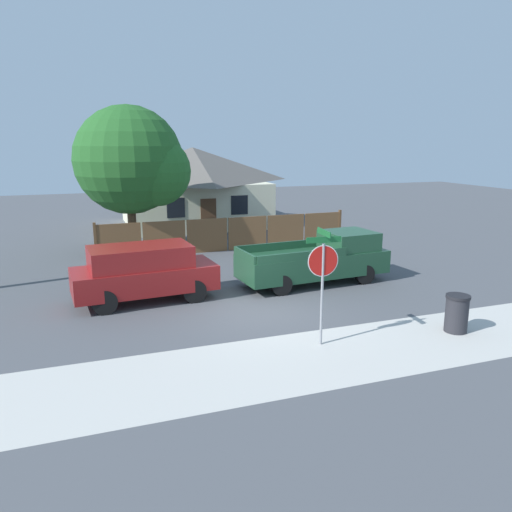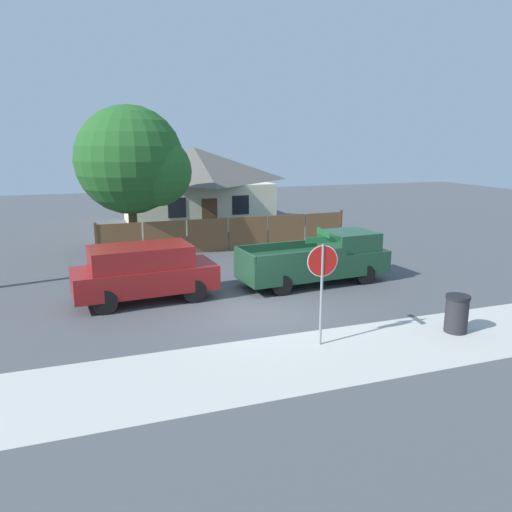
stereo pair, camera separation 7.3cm
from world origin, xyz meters
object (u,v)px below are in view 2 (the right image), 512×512
(trash_bin, at_px, (457,314))
(orange_pickup, at_px, (319,259))
(house, at_px, (195,185))
(red_suv, at_px, (144,271))
(oak_tree, at_px, (135,163))
(stop_sign, at_px, (322,268))

(trash_bin, bearing_deg, orange_pickup, 103.19)
(house, relative_size, red_suv, 1.89)
(red_suv, bearing_deg, house, 66.85)
(red_suv, height_order, trash_bin, red_suv)
(oak_tree, distance_m, orange_pickup, 10.09)
(house, xyz_separation_m, stop_sign, (-1.30, -20.08, -0.44))
(house, distance_m, trash_bin, 20.81)
(house, xyz_separation_m, red_suv, (-5.10, -14.87, -1.48))
(orange_pickup, xyz_separation_m, trash_bin, (1.34, -5.70, -0.36))
(red_suv, bearing_deg, orange_pickup, -4.03)
(oak_tree, relative_size, red_suv, 1.45)
(house, distance_m, stop_sign, 20.13)
(house, relative_size, trash_bin, 8.44)
(orange_pickup, distance_m, trash_bin, 5.87)
(stop_sign, height_order, trash_bin, stop_sign)
(trash_bin, bearing_deg, house, 97.27)
(orange_pickup, bearing_deg, trash_bin, -81.04)
(orange_pickup, height_order, trash_bin, orange_pickup)
(stop_sign, bearing_deg, orange_pickup, 69.03)
(stop_sign, bearing_deg, trash_bin, -1.52)
(oak_tree, xyz_separation_m, orange_pickup, (5.64, -7.69, -3.30))
(house, height_order, oak_tree, oak_tree)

